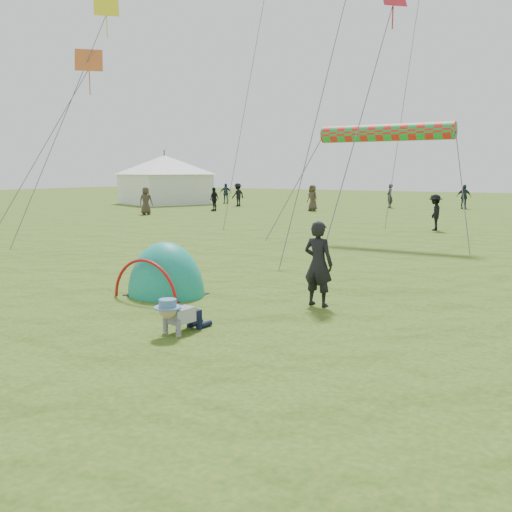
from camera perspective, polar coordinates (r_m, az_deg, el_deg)
The scene contains 16 objects.
ground at distance 9.55m, azimuth -6.76°, elevation -8.07°, with size 140.00×140.00×0.00m, color #284F12.
crawling_toddler at distance 9.73m, azimuth -7.79°, elevation -5.82°, with size 0.59×0.84×0.64m, color black, non-canonical shape.
popup_tent at distance 12.81m, azimuth -8.97°, elevation -3.84°, with size 1.82×1.50×2.36m, color #0A855E.
standing_adult at distance 11.54m, azimuth 6.24°, elevation -0.78°, with size 0.63×0.41×1.73m, color black.
event_marquee at distance 48.31m, azimuth -9.11°, elevation 7.72°, with size 6.26×6.26×4.30m, color white, non-canonical shape.
crowd_person_2 at distance 39.52m, azimuth -4.20°, elevation 5.70°, with size 0.95×0.39×1.61m, color black.
crowd_person_3 at distance 27.46m, azimuth 17.45°, elevation 4.17°, with size 1.07×0.62×1.66m, color black.
crowd_person_4 at distance 36.63m, azimuth -10.95°, elevation 5.45°, with size 0.85×0.55×1.73m, color #3F3127.
crowd_person_6 at distance 43.83m, azimuth 13.23°, elevation 5.87°, with size 0.64×0.42×1.76m, color #28272B.
crowd_person_8 at distance 44.16m, azimuth 20.07°, elevation 5.60°, with size 1.03×0.43×1.75m, color #25333D.
crowd_person_9 at distance 44.78m, azimuth -1.83°, elevation 6.15°, with size 1.15×0.66×1.78m, color black.
crowd_person_10 at distance 39.53m, azimuth 5.67°, elevation 5.81°, with size 0.87×0.57×1.78m, color #44372C.
crowd_person_14 at distance 48.57m, azimuth -3.06°, elevation 6.28°, with size 0.99×0.41×1.70m, color #2C414B.
rainbow_tube_kite at distance 22.45m, azimuth 12.83°, elevation 11.93°, with size 0.64×0.64×5.10m, color red.
diamond_kite_0 at distance 24.44m, azimuth -16.38°, elevation 18.29°, with size 1.06×1.06×0.00m, color orange.
diamond_kite_8 at distance 25.64m, azimuth -14.75°, elevation 23.00°, with size 0.98×0.98×0.00m, color #FFF21D.
Camera 1 is at (5.72, -7.15, 2.71)m, focal length 40.00 mm.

